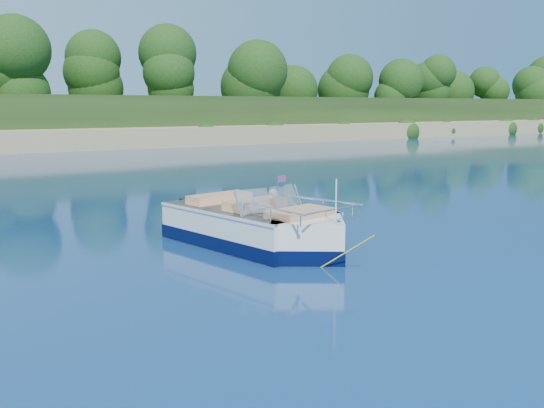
{
  "coord_description": "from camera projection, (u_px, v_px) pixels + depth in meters",
  "views": [
    {
      "loc": [
        -6.81,
        -9.01,
        3.16
      ],
      "look_at": [
        0.86,
        2.97,
        0.85
      ],
      "focal_mm": 40.0,
      "sensor_mm": 36.0,
      "label": 1
    }
  ],
  "objects": [
    {
      "name": "ground",
      "position": [
        318.0,
        272.0,
        11.62
      ],
      "size": [
        160.0,
        160.0,
        0.0
      ],
      "primitive_type": "plane",
      "color": "#09183F",
      "rests_on": "ground"
    },
    {
      "name": "motorboat",
      "position": [
        260.0,
        230.0,
        13.71
      ],
      "size": [
        2.82,
        5.87,
        1.97
      ],
      "rotation": [
        0.0,
        0.0,
        0.19
      ],
      "color": "white",
      "rests_on": "ground"
    },
    {
      "name": "tow_tube",
      "position": [
        271.0,
        221.0,
        16.31
      ],
      "size": [
        1.34,
        1.34,
        0.32
      ],
      "rotation": [
        0.0,
        0.0,
        0.12
      ],
      "color": "yellow",
      "rests_on": "ground"
    },
    {
      "name": "boy",
      "position": [
        270.0,
        224.0,
        16.35
      ],
      "size": [
        0.68,
        0.91,
        1.63
      ],
      "primitive_type": "imported",
      "rotation": [
        0.0,
        -0.17,
        1.99
      ],
      "color": "tan",
      "rests_on": "ground"
    }
  ]
}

